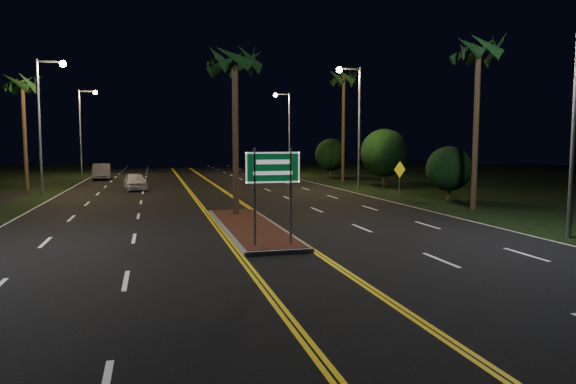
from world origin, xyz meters
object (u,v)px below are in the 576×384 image
object	(u,v)px
palm_left_far	(22,84)
car_near	(135,180)
warning_sign	(400,175)
streetlight_right_far	(286,124)
streetlight_left_mid	(45,110)
car_far	(102,170)
streetlight_right_near	(568,82)
streetlight_left_far	(84,122)
palm_right_near	(479,50)
shrub_far	(331,155)
palm_right_far	(344,79)
highway_sign	(273,177)
median_island	(250,227)
streetlight_right_mid	(355,113)
palm_median	(235,61)
shrub_near	(449,169)
shrub_mid	(384,153)

from	to	relation	value
palm_left_far	car_near	xyz separation A→B (m)	(7.72, -1.72, -6.98)
warning_sign	streetlight_right_far	bearing A→B (deg)	67.30
streetlight_left_mid	car_far	size ratio (longest dim) A/B	1.72
streetlight_right_near	streetlight_right_far	distance (m)	40.00
streetlight_left_far	palm_right_near	size ratio (longest dim) A/B	0.97
streetlight_left_mid	shrub_far	bearing A→B (deg)	26.18
palm_right_far	warning_sign	xyz separation A→B (m)	(-2.00, -14.93, -7.60)
streetlight_right_far	palm_right_far	bearing A→B (deg)	-79.67
car_near	highway_sign	bearing A→B (deg)	-84.56
streetlight_right_near	warning_sign	bearing A→B (deg)	89.18
median_island	streetlight_right_mid	world-z (taller)	streetlight_right_mid
streetlight_left_mid	car_far	distance (m)	15.97
highway_sign	streetlight_left_far	bearing A→B (deg)	104.44
median_island	streetlight_left_far	size ratio (longest dim) A/B	1.14
shrub_far	car_near	distance (m)	21.29
palm_median	car_far	bearing A→B (deg)	106.71
highway_sign	car_far	distance (m)	37.34
palm_right_near	streetlight_left_far	bearing A→B (deg)	124.21
shrub_near	palm_median	bearing A→B (deg)	-165.47
streetlight_left_mid	shrub_near	distance (m)	26.37
palm_left_far	car_far	distance (m)	13.72
median_island	palm_right_far	size ratio (longest dim) A/B	1.00
streetlight_right_near	shrub_near	world-z (taller)	streetlight_right_near
streetlight_left_far	car_far	bearing A→B (deg)	-67.54
streetlight_right_far	palm_median	xyz separation A→B (m)	(-10.61, -31.50, 1.62)
shrub_mid	car_far	bearing A→B (deg)	146.23
median_island	shrub_near	xyz separation A→B (m)	(13.50, 7.00, 1.86)
palm_median	median_island	bearing A→B (deg)	-90.00
streetlight_left_mid	streetlight_right_mid	size ratio (longest dim) A/B	1.00
palm_right_far	shrub_near	size ratio (longest dim) A/B	3.12
median_island	shrub_mid	bearing A→B (deg)	50.53
highway_sign	palm_median	size ratio (longest dim) A/B	0.39
streetlight_left_mid	streetlight_right_mid	bearing A→B (deg)	-5.38
streetlight_right_far	shrub_mid	xyz separation A→B (m)	(3.39, -18.00, -2.93)
shrub_mid	car_near	bearing A→B (deg)	173.17
streetlight_right_far	warning_sign	distance (m)	27.24
highway_sign	streetlight_right_far	distance (m)	40.74
palm_left_far	shrub_mid	xyz separation A→B (m)	(26.80, -4.00, -5.02)
palm_left_far	palm_right_near	size ratio (longest dim) A/B	0.95
highway_sign	streetlight_right_far	xyz separation A→B (m)	(10.61, 39.20, 3.25)
streetlight_left_far	palm_median	world-z (taller)	streetlight_left_far
streetlight_left_far	palm_right_near	xyz separation A→B (m)	(23.11, -34.00, 2.56)
streetlight_left_mid	streetlight_right_near	size ratio (longest dim) A/B	1.00
highway_sign	shrub_near	size ratio (longest dim) A/B	0.97
palm_right_far	warning_sign	world-z (taller)	palm_right_far
streetlight_right_near	palm_left_far	world-z (taller)	streetlight_right_near
car_near	shrub_mid	bearing A→B (deg)	-13.59
highway_sign	palm_right_far	xyz separation A→B (m)	(12.80, 27.20, 6.74)
streetlight_right_far	shrub_far	xyz separation A→B (m)	(3.19, -6.00, -3.32)
palm_median	palm_right_near	size ratio (longest dim) A/B	0.89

